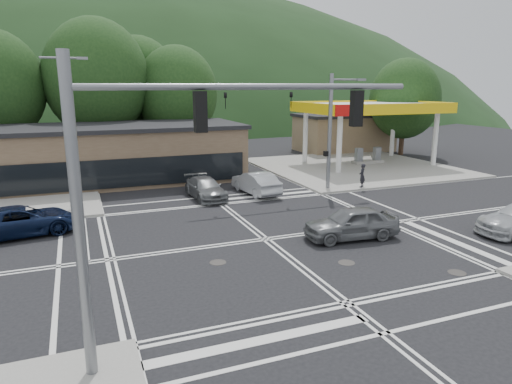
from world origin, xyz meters
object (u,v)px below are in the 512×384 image
object	(u,v)px
car_blue_west	(22,221)
pedestrian	(362,176)
car_queue_b	(225,159)
car_northbound	(205,188)
car_grey_center	(351,223)
car_queue_a	(256,183)

from	to	relation	value
car_blue_west	pedestrian	distance (m)	21.63
car_blue_west	pedestrian	size ratio (longest dim) A/B	3.13
car_blue_west	car_queue_b	bearing A→B (deg)	-55.87
car_northbound	car_grey_center	bearing A→B (deg)	-69.98
car_queue_b	car_blue_west	bearing A→B (deg)	50.97
car_blue_west	car_queue_b	world-z (taller)	car_queue_b
car_queue_a	car_queue_b	bearing A→B (deg)	-102.74
car_blue_west	car_grey_center	world-z (taller)	car_grey_center
car_queue_b	car_queue_a	bearing A→B (deg)	90.44
car_grey_center	car_northbound	distance (m)	11.28
car_northbound	pedestrian	xyz separation A→B (m)	(11.06, -1.50, 0.32)
car_blue_west	car_grey_center	xyz separation A→B (m)	(14.82, -6.39, 0.05)
car_queue_b	car_northbound	xyz separation A→B (m)	(-4.77, -10.65, -0.09)
car_blue_west	car_northbound	xyz separation A→B (m)	(10.43, 4.00, -0.06)
car_northbound	pedestrian	distance (m)	11.16
car_queue_a	car_northbound	bearing A→B (deg)	-6.15
car_grey_center	car_blue_west	bearing A→B (deg)	-107.51
car_northbound	pedestrian	world-z (taller)	pedestrian
car_blue_west	car_northbound	bearing A→B (deg)	-78.83
pedestrian	car_blue_west	bearing A→B (deg)	-34.75
car_blue_west	car_queue_a	bearing A→B (deg)	-83.83
car_queue_a	pedestrian	distance (m)	7.67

